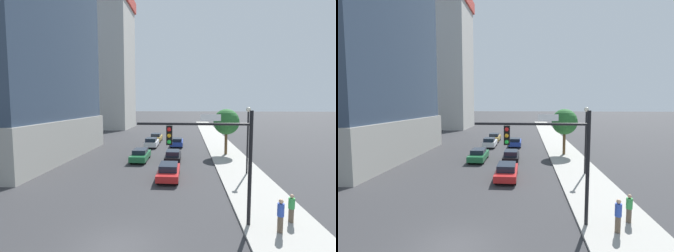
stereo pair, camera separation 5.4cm
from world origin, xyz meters
TOP-DOWN VIEW (x-y plane):
  - ground_plane at (0.00, 0.00)m, footprint 400.00×400.00m
  - sidewalk at (8.48, 20.00)m, footprint 4.40×120.00m
  - construction_building at (-19.51, 56.19)m, footprint 15.49×14.84m
  - traffic_light_pole at (4.70, 2.60)m, footprint 6.25×0.48m
  - street_lamp at (8.93, 12.80)m, footprint 0.44×0.44m
  - street_tree at (8.31, 21.84)m, footprint 3.33×3.33m
  - car_green at (-2.26, 17.90)m, footprint 1.84×4.67m
  - car_blue at (1.63, 27.98)m, footprint 1.87×4.48m
  - car_black at (1.63, 17.66)m, footprint 1.77×4.32m
  - car_red at (1.63, 11.09)m, footprint 1.88×4.74m
  - car_white at (-2.26, 27.12)m, footprint 1.86×4.16m
  - car_gold at (-2.26, 32.72)m, footprint 1.83×4.65m
  - pedestrian_blue_shirt at (8.11, 1.89)m, footprint 0.34×0.34m
  - pedestrian_green_shirt at (9.13, 3.09)m, footprint 0.34×0.34m

SIDE VIEW (x-z plane):
  - ground_plane at x=0.00m, z-range 0.00..0.00m
  - sidewalk at x=8.48m, z-range 0.00..0.15m
  - car_black at x=1.63m, z-range -0.01..1.39m
  - car_green at x=-2.26m, z-range -0.01..1.41m
  - car_red at x=1.63m, z-range 0.01..1.41m
  - car_blue at x=1.63m, z-range 0.00..1.43m
  - car_white at x=-2.26m, z-range 0.00..1.51m
  - car_gold at x=-2.26m, z-range 0.00..1.51m
  - pedestrian_green_shirt at x=9.13m, z-range 0.16..1.77m
  - pedestrian_blue_shirt at x=8.11m, z-range 0.17..1.94m
  - street_lamp at x=8.93m, z-range 1.08..7.39m
  - street_tree at x=8.31m, z-range 1.42..7.35m
  - traffic_light_pole at x=4.70m, z-range 1.27..7.55m
  - construction_building at x=-19.51m, z-range -3.04..41.36m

